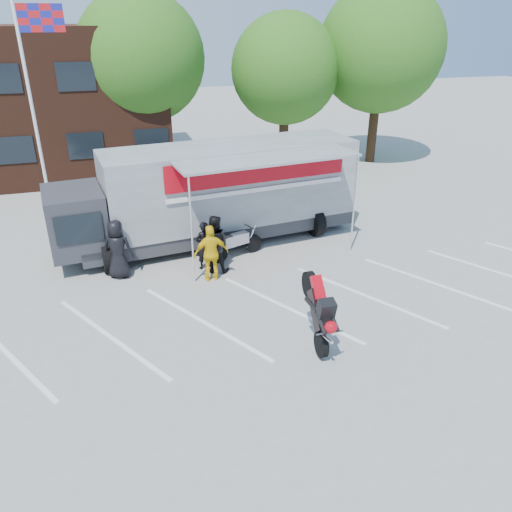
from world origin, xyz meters
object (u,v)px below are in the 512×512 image
tree_mid (285,70)px  stunt_bike_rider (310,341)px  flagpole (36,88)px  transporter_truck (220,239)px  spectator_leather_c (214,244)px  tree_left (141,58)px  parked_motorcycle (237,257)px  spectator_hivis (211,253)px  spectator_leather_a (118,249)px  spectator_leather_b (204,245)px  tree_right (381,48)px

tree_mid → stunt_bike_rider: 17.07m
flagpole → transporter_truck: bearing=-33.5°
spectator_leather_c → tree_left: bearing=-64.9°
tree_mid → parked_motorcycle: 12.68m
stunt_bike_rider → spectator_hivis: 4.31m
parked_motorcycle → spectator_leather_a: (-3.83, -0.32, 0.93)m
tree_mid → parked_motorcycle: bearing=-117.1°
tree_left → spectator_leather_c: size_ratio=4.63×
flagpole → parked_motorcycle: flagpole is taller
stunt_bike_rider → spectator_leather_b: 5.10m
tree_right → spectator_leather_a: bearing=-144.2°
tree_left → spectator_leather_b: size_ratio=5.45×
tree_mid → spectator_hivis: (-6.47, -11.74, -4.05)m
tree_mid → spectator_leather_c: bearing=-119.2°
parked_motorcycle → transporter_truck: bearing=-11.7°
spectator_hivis → spectator_leather_a: bearing=-21.2°
tree_left → tree_right: bearing=-7.1°
spectator_leather_a → spectator_hivis: 2.88m
tree_mid → transporter_truck: bearing=-122.3°
tree_left → spectator_hivis: tree_left is taller
tree_mid → spectator_hivis: tree_mid is taller
flagpole → spectator_leather_b: bearing=-51.3°
transporter_truck → spectator_hivis: spectator_hivis is taller
tree_right → parked_motorcycle: (-10.33, -9.89, -5.88)m
transporter_truck → spectator_hivis: size_ratio=5.97×
tree_right → spectator_leather_a: size_ratio=4.89×
transporter_truck → stunt_bike_rider: transporter_truck is taller
spectator_leather_a → spectator_leather_b: spectator_leather_a is taller
parked_motorcycle → spectator_leather_b: 1.52m
spectator_leather_a → tree_left: bearing=-81.4°
spectator_leather_a → flagpole: bearing=-50.9°
tree_left → parked_motorcycle: 12.79m
parked_motorcycle → tree_left: bearing=-11.2°
tree_mid → stunt_bike_rider: bearing=-107.1°
tree_mid → spectator_leather_c: 13.41m
flagpole → spectator_leather_a: flagpole is taller
transporter_truck → spectator_leather_b: size_ratio=6.75×
spectator_leather_a → spectator_leather_b: 2.64m
spectator_hivis → parked_motorcycle: bearing=-130.5°
tree_right → spectator_leather_b: 16.32m
spectator_leather_a → spectator_leather_c: 2.95m
tree_left → spectator_leather_a: size_ratio=4.63×
flagpole → tree_right: tree_right is taller
flagpole → spectator_leather_c: flagpole is taller
spectator_leather_c → spectator_hivis: size_ratio=1.04×
stunt_bike_rider → parked_motorcycle: bearing=97.7°
tree_mid → spectator_leather_a: tree_mid is taller
tree_right → spectator_hivis: 16.81m
spectator_leather_b → spectator_hivis: 0.87m
stunt_bike_rider → spectator_leather_a: bearing=133.6°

